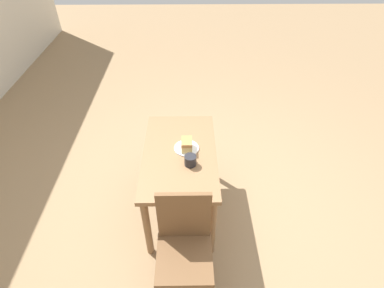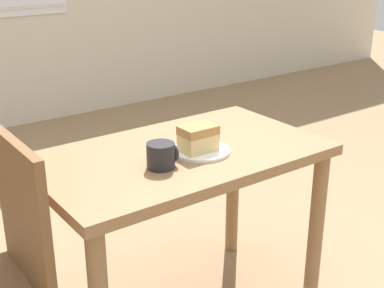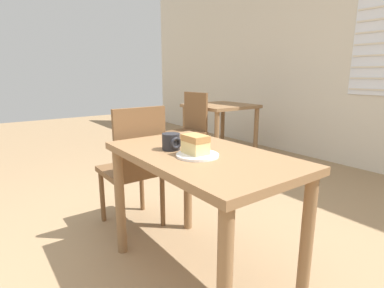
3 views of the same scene
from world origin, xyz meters
TOP-DOWN VIEW (x-y plane):
  - dining_table_near at (0.03, 0.23)m, footprint 1.06×0.62m
  - dining_table_far at (-1.79, 1.98)m, footprint 0.77×0.79m
  - chair_near_window at (-0.69, 0.19)m, footprint 0.40×0.40m
  - chair_far_corner at (-1.70, 1.40)m, footprint 0.45×0.45m
  - plate at (0.08, 0.18)m, footprint 0.21×0.21m
  - cake_slice at (0.06, 0.17)m, footprint 0.13×0.09m
  - coffee_mug at (-0.11, 0.14)m, footprint 0.10×0.10m

SIDE VIEW (x-z plane):
  - chair_near_window at x=-0.69m, z-range 0.03..0.94m
  - chair_far_corner at x=-1.70m, z-range 0.03..0.94m
  - dining_table_far at x=-1.79m, z-range 0.24..0.96m
  - dining_table_near at x=0.03m, z-range 0.24..0.97m
  - plate at x=0.08m, z-range 0.72..0.73m
  - coffee_mug at x=-0.11m, z-range 0.72..0.81m
  - cake_slice at x=0.06m, z-range 0.74..0.83m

